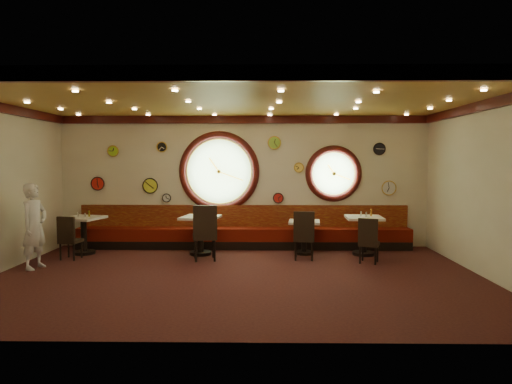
% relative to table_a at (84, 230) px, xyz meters
% --- Properties ---
extents(floor, '(9.00, 6.00, 0.00)m').
position_rel_table_a_xyz_m(floor, '(3.59, -2.00, -0.54)').
color(floor, '#331113').
rests_on(floor, ground).
extents(ceiling, '(9.00, 6.00, 0.02)m').
position_rel_table_a_xyz_m(ceiling, '(3.59, -2.00, 2.66)').
color(ceiling, '#AF7E31').
rests_on(ceiling, wall_back).
extents(wall_back, '(9.00, 0.02, 3.20)m').
position_rel_table_a_xyz_m(wall_back, '(3.59, 1.00, 1.06)').
color(wall_back, beige).
rests_on(wall_back, floor).
extents(wall_front, '(9.00, 0.02, 3.20)m').
position_rel_table_a_xyz_m(wall_front, '(3.59, -5.00, 1.06)').
color(wall_front, beige).
rests_on(wall_front, floor).
extents(wall_right, '(0.02, 6.00, 3.20)m').
position_rel_table_a_xyz_m(wall_right, '(8.09, -2.00, 1.06)').
color(wall_right, beige).
rests_on(wall_right, floor).
extents(molding_back, '(9.00, 0.10, 0.18)m').
position_rel_table_a_xyz_m(molding_back, '(3.59, 0.95, 2.57)').
color(molding_back, '#390C0A').
rests_on(molding_back, wall_back).
extents(molding_front, '(9.00, 0.10, 0.18)m').
position_rel_table_a_xyz_m(molding_front, '(3.59, -4.95, 2.57)').
color(molding_front, '#390C0A').
rests_on(molding_front, wall_back).
extents(molding_right, '(0.10, 6.00, 0.18)m').
position_rel_table_a_xyz_m(molding_right, '(8.04, -2.00, 2.57)').
color(molding_right, '#390C0A').
rests_on(molding_right, wall_back).
extents(banquette_base, '(8.00, 0.55, 0.20)m').
position_rel_table_a_xyz_m(banquette_base, '(3.59, 0.72, -0.44)').
color(banquette_base, black).
rests_on(banquette_base, floor).
extents(banquette_seat, '(8.00, 0.55, 0.30)m').
position_rel_table_a_xyz_m(banquette_seat, '(3.59, 0.72, -0.19)').
color(banquette_seat, '#550E07').
rests_on(banquette_seat, banquette_base).
extents(banquette_back, '(8.00, 0.10, 0.55)m').
position_rel_table_a_xyz_m(banquette_back, '(3.59, 0.94, 0.21)').
color(banquette_back, '#5B070A').
rests_on(banquette_back, wall_back).
extents(porthole_left_glass, '(1.66, 0.02, 1.66)m').
position_rel_table_a_xyz_m(porthole_left_glass, '(2.99, 1.00, 1.31)').
color(porthole_left_glass, '#85B16A').
rests_on(porthole_left_glass, wall_back).
extents(porthole_left_frame, '(1.98, 0.18, 1.98)m').
position_rel_table_a_xyz_m(porthole_left_frame, '(2.99, 0.98, 1.31)').
color(porthole_left_frame, '#390C0A').
rests_on(porthole_left_frame, wall_back).
extents(porthole_left_ring, '(1.61, 0.03, 1.61)m').
position_rel_table_a_xyz_m(porthole_left_ring, '(2.99, 0.95, 1.31)').
color(porthole_left_ring, gold).
rests_on(porthole_left_ring, wall_back).
extents(porthole_right_glass, '(1.10, 0.02, 1.10)m').
position_rel_table_a_xyz_m(porthole_right_glass, '(5.79, 1.00, 1.26)').
color(porthole_right_glass, '#85B16A').
rests_on(porthole_right_glass, wall_back).
extents(porthole_right_frame, '(1.38, 0.18, 1.38)m').
position_rel_table_a_xyz_m(porthole_right_frame, '(5.79, 0.98, 1.26)').
color(porthole_right_frame, '#390C0A').
rests_on(porthole_right_frame, wall_back).
extents(porthole_right_ring, '(1.09, 0.03, 1.09)m').
position_rel_table_a_xyz_m(porthole_right_ring, '(5.79, 0.95, 1.26)').
color(porthole_right_ring, gold).
rests_on(porthole_right_ring, wall_back).
extents(wall_clock_0, '(0.28, 0.03, 0.28)m').
position_rel_table_a_xyz_m(wall_clock_0, '(6.89, 0.96, 1.86)').
color(wall_clock_0, black).
rests_on(wall_clock_0, wall_back).
extents(wall_clock_1, '(0.34, 0.03, 0.34)m').
position_rel_table_a_xyz_m(wall_clock_1, '(7.14, 0.96, 0.91)').
color(wall_clock_1, silver).
rests_on(wall_clock_1, wall_back).
extents(wall_clock_2, '(0.24, 0.03, 0.24)m').
position_rel_table_a_xyz_m(wall_clock_2, '(4.44, 0.96, 0.66)').
color(wall_clock_2, red).
rests_on(wall_clock_2, wall_back).
extents(wall_clock_3, '(0.36, 0.03, 0.36)m').
position_rel_table_a_xyz_m(wall_clock_3, '(1.29, 0.96, 0.96)').
color(wall_clock_3, yellow).
rests_on(wall_clock_3, wall_back).
extents(wall_clock_4, '(0.32, 0.03, 0.32)m').
position_rel_table_a_xyz_m(wall_clock_4, '(-0.01, 0.96, 1.01)').
color(wall_clock_4, red).
rests_on(wall_clock_4, wall_back).
extents(wall_clock_5, '(0.26, 0.03, 0.26)m').
position_rel_table_a_xyz_m(wall_clock_5, '(0.39, 0.96, 1.81)').
color(wall_clock_5, '#9DD62A').
rests_on(wall_clock_5, wall_back).
extents(wall_clock_6, '(0.30, 0.03, 0.30)m').
position_rel_table_a_xyz_m(wall_clock_6, '(4.34, 0.96, 2.01)').
color(wall_clock_6, '#88C13C').
rests_on(wall_clock_6, wall_back).
extents(wall_clock_7, '(0.22, 0.03, 0.22)m').
position_rel_table_a_xyz_m(wall_clock_7, '(4.94, 0.96, 1.41)').
color(wall_clock_7, '#F5D051').
rests_on(wall_clock_7, wall_back).
extents(wall_clock_8, '(0.20, 0.03, 0.20)m').
position_rel_table_a_xyz_m(wall_clock_8, '(1.69, 0.96, 0.66)').
color(wall_clock_8, silver).
rests_on(wall_clock_8, wall_back).
extents(wall_clock_9, '(0.24, 0.03, 0.24)m').
position_rel_table_a_xyz_m(wall_clock_9, '(1.59, 0.96, 1.91)').
color(wall_clock_9, black).
rests_on(wall_clock_9, wall_back).
extents(table_a, '(0.94, 0.94, 0.85)m').
position_rel_table_a_xyz_m(table_a, '(0.00, 0.00, 0.00)').
color(table_a, black).
rests_on(table_a, floor).
extents(table_b, '(0.92, 0.92, 0.87)m').
position_rel_table_a_xyz_m(table_b, '(2.66, -0.03, 0.01)').
color(table_b, black).
rests_on(table_b, floor).
extents(table_c, '(0.76, 0.76, 0.76)m').
position_rel_table_a_xyz_m(table_c, '(5.00, 0.07, -0.06)').
color(table_c, black).
rests_on(table_c, floor).
extents(table_d, '(0.83, 0.83, 0.87)m').
position_rel_table_a_xyz_m(table_d, '(6.34, -0.01, 0.01)').
color(table_d, black).
rests_on(table_d, floor).
extents(chair_a, '(0.44, 0.44, 0.58)m').
position_rel_table_a_xyz_m(chair_a, '(-0.08, -0.63, 0.00)').
color(chair_a, black).
rests_on(chair_a, floor).
extents(chair_b, '(0.58, 0.58, 0.74)m').
position_rel_table_a_xyz_m(chair_b, '(2.84, -0.68, 0.14)').
color(chair_b, black).
rests_on(chair_b, floor).
extents(chair_c, '(0.48, 0.48, 0.65)m').
position_rel_table_a_xyz_m(chair_c, '(4.94, -0.57, 0.07)').
color(chair_c, black).
rests_on(chair_c, floor).
extents(chair_d, '(0.51, 0.51, 0.58)m').
position_rel_table_a_xyz_m(chair_d, '(6.24, -0.88, 0.00)').
color(chair_d, black).
rests_on(chair_d, floor).
extents(condiment_a_salt, '(0.04, 0.04, 0.10)m').
position_rel_table_a_xyz_m(condiment_a_salt, '(-0.12, 0.01, 0.36)').
color(condiment_a_salt, silver).
rests_on(condiment_a_salt, table_a).
extents(condiment_b_salt, '(0.03, 0.03, 0.09)m').
position_rel_table_a_xyz_m(condiment_b_salt, '(2.56, 0.04, 0.38)').
color(condiment_b_salt, silver).
rests_on(condiment_b_salt, table_b).
extents(condiment_c_salt, '(0.04, 0.04, 0.11)m').
position_rel_table_a_xyz_m(condiment_c_salt, '(4.97, 0.16, 0.28)').
color(condiment_c_salt, silver).
rests_on(condiment_c_salt, table_c).
extents(condiment_d_salt, '(0.04, 0.04, 0.11)m').
position_rel_table_a_xyz_m(condiment_d_salt, '(6.27, 0.01, 0.39)').
color(condiment_d_salt, silver).
rests_on(condiment_d_salt, table_d).
extents(condiment_a_pepper, '(0.03, 0.03, 0.09)m').
position_rel_table_a_xyz_m(condiment_a_pepper, '(0.06, -0.05, 0.36)').
color(condiment_a_pepper, '#B7B8BC').
rests_on(condiment_a_pepper, table_a).
extents(condiment_b_pepper, '(0.04, 0.04, 0.11)m').
position_rel_table_a_xyz_m(condiment_b_pepper, '(2.62, -0.03, 0.39)').
color(condiment_b_pepper, silver).
rests_on(condiment_b_pepper, table_b).
extents(condiment_c_pepper, '(0.04, 0.04, 0.10)m').
position_rel_table_a_xyz_m(condiment_c_pepper, '(5.01, 0.08, 0.27)').
color(condiment_c_pepper, silver).
rests_on(condiment_c_pepper, table_c).
extents(condiment_d_pepper, '(0.04, 0.04, 0.11)m').
position_rel_table_a_xyz_m(condiment_d_pepper, '(6.36, -0.09, 0.39)').
color(condiment_d_pepper, silver).
rests_on(condiment_d_pepper, table_d).
extents(condiment_a_bottle, '(0.04, 0.04, 0.14)m').
position_rel_table_a_xyz_m(condiment_a_bottle, '(0.12, 0.02, 0.38)').
color(condiment_a_bottle, gold).
rests_on(condiment_a_bottle, table_a).
extents(condiment_b_bottle, '(0.05, 0.05, 0.14)m').
position_rel_table_a_xyz_m(condiment_b_bottle, '(2.84, 0.10, 0.41)').
color(condiment_b_bottle, gold).
rests_on(condiment_b_bottle, table_b).
extents(condiment_c_bottle, '(0.05, 0.05, 0.15)m').
position_rel_table_a_xyz_m(condiment_c_bottle, '(5.07, 0.17, 0.30)').
color(condiment_c_bottle, gold).
rests_on(condiment_c_bottle, table_c).
extents(condiment_d_bottle, '(0.05, 0.05, 0.16)m').
position_rel_table_a_xyz_m(condiment_d_bottle, '(6.51, 0.05, 0.42)').
color(condiment_d_bottle, gold).
rests_on(condiment_d_bottle, table_d).
extents(waiter, '(0.53, 0.69, 1.68)m').
position_rel_table_a_xyz_m(waiter, '(-0.41, -1.41, 0.31)').
color(waiter, white).
rests_on(waiter, floor).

